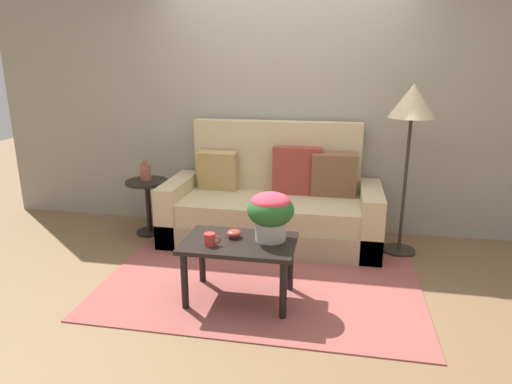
% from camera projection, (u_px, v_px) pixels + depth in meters
% --- Properties ---
extents(ground_plane, '(14.00, 14.00, 0.00)m').
position_uv_depth(ground_plane, '(262.00, 279.00, 3.78)').
color(ground_plane, brown).
extents(wall_back, '(6.40, 0.12, 2.77)m').
position_uv_depth(wall_back, '(285.00, 98.00, 4.66)').
color(wall_back, gray).
rests_on(wall_back, ground).
extents(area_rug, '(2.55, 1.60, 0.01)m').
position_uv_depth(area_rug, '(260.00, 284.00, 3.69)').
color(area_rug, '#994C47').
rests_on(area_rug, ground).
extents(couch, '(2.11, 0.86, 1.17)m').
position_uv_depth(couch, '(273.00, 206.00, 4.53)').
color(couch, tan).
rests_on(couch, ground).
extents(coffee_table, '(0.83, 0.54, 0.47)m').
position_uv_depth(coffee_table, '(239.00, 251.00, 3.36)').
color(coffee_table, black).
rests_on(coffee_table, ground).
extents(side_table, '(0.43, 0.43, 0.57)m').
position_uv_depth(side_table, '(148.00, 197.00, 4.68)').
color(side_table, black).
rests_on(side_table, ground).
extents(floor_lamp, '(0.41, 0.41, 1.57)m').
position_uv_depth(floor_lamp, '(412.00, 111.00, 3.95)').
color(floor_lamp, '#2D2823').
rests_on(floor_lamp, ground).
extents(potted_plant, '(0.34, 0.34, 0.36)m').
position_uv_depth(potted_plant, '(271.00, 211.00, 3.31)').
color(potted_plant, '#B7B2A8').
rests_on(potted_plant, coffee_table).
extents(coffee_mug, '(0.12, 0.08, 0.09)m').
position_uv_depth(coffee_mug, '(210.00, 239.00, 3.26)').
color(coffee_mug, red).
rests_on(coffee_mug, coffee_table).
extents(snack_bowl, '(0.11, 0.11, 0.06)m').
position_uv_depth(snack_bowl, '(234.00, 233.00, 3.40)').
color(snack_bowl, '#B2382D').
rests_on(snack_bowl, coffee_table).
extents(table_vase, '(0.11, 0.11, 0.22)m').
position_uv_depth(table_vase, '(146.00, 172.00, 4.62)').
color(table_vase, '#934C42').
rests_on(table_vase, side_table).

